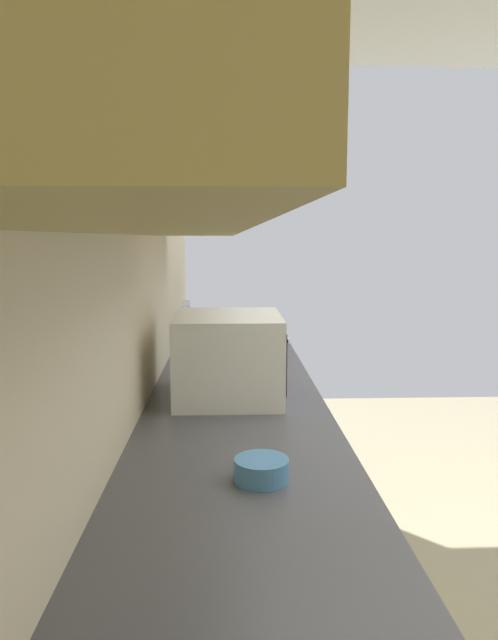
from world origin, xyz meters
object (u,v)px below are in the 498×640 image
Objects in this scene: bowl at (261,468)px; kettle at (245,345)px; microwave at (229,356)px; oven_range at (233,402)px.

bowl is 1.46m from kettle.
microwave is at bearing 173.61° from kettle.
bowl is at bearing -178.65° from oven_range.
oven_range is at bearing -1.11° from microwave.
bowl is (-2.18, -0.05, 0.47)m from oven_range.
microwave is 0.77m from bowl.
microwave is 0.71m from kettle.
bowl is at bearing -180.00° from kettle.
kettle is at bearing 0.00° from bowl.
kettle is (1.46, 0.00, 0.04)m from bowl.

